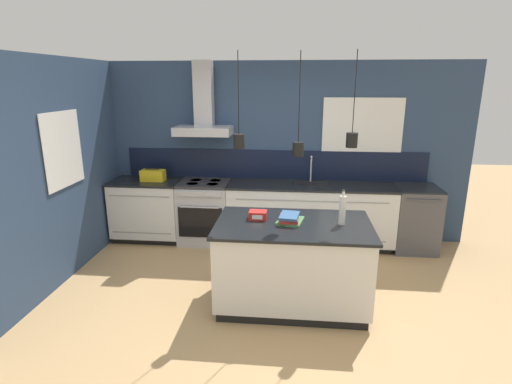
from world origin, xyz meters
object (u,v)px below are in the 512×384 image
Objects in this scene: oven_range at (205,212)px; yellow_toolbox at (153,175)px; book_stack at (290,219)px; dishwasher at (414,218)px; bottle_on_island at (342,210)px; red_supply_box at (258,215)px.

yellow_toolbox reaches higher than oven_range.
dishwasher is at bearing 42.55° from book_stack.
bottle_on_island is 3.01m from yellow_toolbox.
oven_range is 2.50× the size of bottle_on_island.
oven_range and dishwasher have the same top height.
red_supply_box is 2.27m from yellow_toolbox.
book_stack reaches higher than red_supply_box.
red_supply_box is at bearing -42.10° from yellow_toolbox.
red_supply_box is at bearing 167.54° from book_stack.
book_stack reaches higher than oven_range.
yellow_toolbox is (-2.55, 1.60, -0.08)m from bottle_on_island.
bottle_on_island is (-1.21, -1.60, 0.61)m from dishwasher.
oven_range is 1.85m from red_supply_box.
bottle_on_island is 0.88m from red_supply_box.
bottle_on_island reaches higher than red_supply_box.
dishwasher is at bearing 36.27° from red_supply_box.
oven_range is 2.09m from book_stack.
oven_range is at bearing 138.46° from bottle_on_island.
red_supply_box reaches higher than dishwasher.
dishwasher is (3.00, 0.00, -0.00)m from oven_range.
book_stack is 0.34m from red_supply_box.
dishwasher is 2.68× the size of book_stack.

